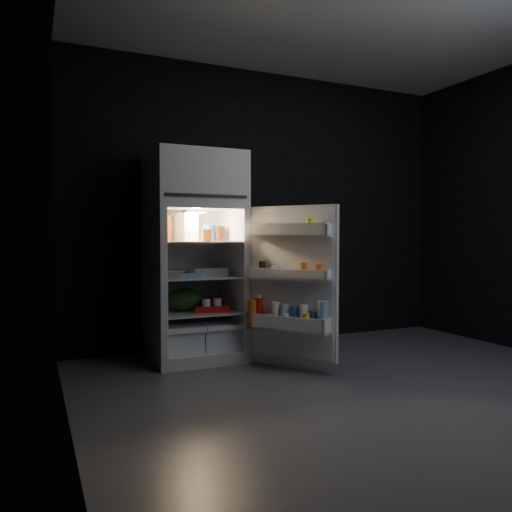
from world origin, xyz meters
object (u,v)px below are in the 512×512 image
fridge_door (291,285)px  yogurt_tray (213,309)px  egg_carton (209,272)px  refrigerator (194,249)px  milk_jug (186,227)px

fridge_door → yogurt_tray: size_ratio=4.28×
egg_carton → yogurt_tray: bearing=-59.8°
refrigerator → fridge_door: size_ratio=1.46×
milk_jug → egg_carton: 0.44m
refrigerator → milk_jug: refrigerator is taller
fridge_door → refrigerator: bearing=130.7°
refrigerator → yogurt_tray: 0.54m
egg_carton → yogurt_tray: (0.02, -0.03, -0.31)m
refrigerator → fridge_door: bearing=-49.3°
milk_jug → yogurt_tray: size_ratio=0.84×
egg_carton → yogurt_tray: size_ratio=1.12×
refrigerator → yogurt_tray: size_ratio=6.25×
egg_carton → yogurt_tray: 0.31m
fridge_door → egg_carton: (-0.50, 0.56, 0.08)m
milk_jug → egg_carton: (0.16, -0.14, -0.38)m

